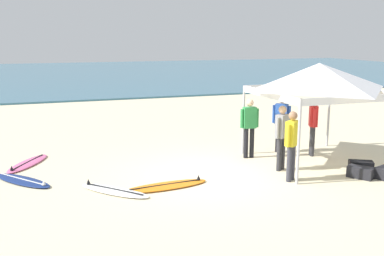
{
  "coord_description": "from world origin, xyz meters",
  "views": [
    {
      "loc": [
        -3.97,
        -10.08,
        3.45
      ],
      "look_at": [
        -0.09,
        1.16,
        1.0
      ],
      "focal_mm": 41.78,
      "sensor_mm": 36.0,
      "label": 1
    }
  ],
  "objects_px": {
    "person_red": "(313,122)",
    "surfboard_pink": "(28,163)",
    "person_grey": "(282,133)",
    "person_yellow": "(292,141)",
    "gear_bag_near_tent": "(361,166)",
    "surfboard_orange": "(166,186)",
    "gear_bag_by_pole": "(360,172)",
    "person_blue": "(281,120)",
    "person_green": "(249,124)",
    "surfboard_navy": "(23,181)",
    "canopy_tent": "(319,77)",
    "surfboard_white": "(114,190)"
  },
  "relations": [
    {
      "from": "surfboard_orange",
      "to": "surfboard_navy",
      "type": "xyz_separation_m",
      "value": [
        -3.17,
        1.5,
        0.0
      ]
    },
    {
      "from": "gear_bag_near_tent",
      "to": "person_grey",
      "type": "bearing_deg",
      "value": 157.3
    },
    {
      "from": "surfboard_navy",
      "to": "gear_bag_near_tent",
      "type": "relative_size",
      "value": 3.02
    },
    {
      "from": "person_yellow",
      "to": "person_blue",
      "type": "bearing_deg",
      "value": 65.04
    },
    {
      "from": "surfboard_orange",
      "to": "surfboard_navy",
      "type": "distance_m",
      "value": 3.51
    },
    {
      "from": "surfboard_orange",
      "to": "person_yellow",
      "type": "xyz_separation_m",
      "value": [
        2.99,
        -0.51,
        0.95
      ]
    },
    {
      "from": "canopy_tent",
      "to": "person_red",
      "type": "relative_size",
      "value": 1.81
    },
    {
      "from": "canopy_tent",
      "to": "person_yellow",
      "type": "distance_m",
      "value": 2.37
    },
    {
      "from": "surfboard_navy",
      "to": "surfboard_pink",
      "type": "distance_m",
      "value": 1.55
    },
    {
      "from": "surfboard_orange",
      "to": "surfboard_pink",
      "type": "relative_size",
      "value": 1.12
    },
    {
      "from": "surfboard_white",
      "to": "gear_bag_near_tent",
      "type": "relative_size",
      "value": 2.84
    },
    {
      "from": "person_grey",
      "to": "person_blue",
      "type": "bearing_deg",
      "value": 60.18
    },
    {
      "from": "person_red",
      "to": "gear_bag_near_tent",
      "type": "xyz_separation_m",
      "value": [
        0.28,
        -1.81,
        -0.85
      ]
    },
    {
      "from": "surfboard_navy",
      "to": "gear_bag_near_tent",
      "type": "xyz_separation_m",
      "value": [
        8.29,
        -1.96,
        0.1
      ]
    },
    {
      "from": "gear_bag_near_tent",
      "to": "surfboard_navy",
      "type": "bearing_deg",
      "value": 166.72
    },
    {
      "from": "person_blue",
      "to": "gear_bag_by_pole",
      "type": "xyz_separation_m",
      "value": [
        0.6,
        -2.86,
        -0.85
      ]
    },
    {
      "from": "surfboard_orange",
      "to": "gear_bag_by_pole",
      "type": "xyz_separation_m",
      "value": [
        4.75,
        -0.89,
        0.1
      ]
    },
    {
      "from": "canopy_tent",
      "to": "gear_bag_by_pole",
      "type": "bearing_deg",
      "value": -80.37
    },
    {
      "from": "surfboard_white",
      "to": "gear_bag_by_pole",
      "type": "distance_m",
      "value": 6.03
    },
    {
      "from": "gear_bag_near_tent",
      "to": "gear_bag_by_pole",
      "type": "bearing_deg",
      "value": -130.35
    },
    {
      "from": "person_grey",
      "to": "gear_bag_by_pole",
      "type": "distance_m",
      "value": 2.15
    },
    {
      "from": "surfboard_white",
      "to": "person_red",
      "type": "bearing_deg",
      "value": 11.98
    },
    {
      "from": "canopy_tent",
      "to": "person_yellow",
      "type": "relative_size",
      "value": 1.81
    },
    {
      "from": "person_green",
      "to": "gear_bag_by_pole",
      "type": "height_order",
      "value": "person_green"
    },
    {
      "from": "gear_bag_by_pole",
      "to": "surfboard_orange",
      "type": "bearing_deg",
      "value": 169.35
    },
    {
      "from": "person_yellow",
      "to": "canopy_tent",
      "type": "bearing_deg",
      "value": 38.8
    },
    {
      "from": "person_grey",
      "to": "person_green",
      "type": "bearing_deg",
      "value": 100.18
    },
    {
      "from": "person_grey",
      "to": "person_blue",
      "type": "relative_size",
      "value": 1.0
    },
    {
      "from": "canopy_tent",
      "to": "person_yellow",
      "type": "height_order",
      "value": "canopy_tent"
    },
    {
      "from": "person_red",
      "to": "gear_bag_by_pole",
      "type": "relative_size",
      "value": 2.85
    },
    {
      "from": "surfboard_pink",
      "to": "surfboard_orange",
      "type": "bearing_deg",
      "value": -44.72
    },
    {
      "from": "surfboard_white",
      "to": "gear_bag_by_pole",
      "type": "height_order",
      "value": "gear_bag_by_pole"
    },
    {
      "from": "surfboard_navy",
      "to": "person_yellow",
      "type": "relative_size",
      "value": 1.06
    },
    {
      "from": "person_blue",
      "to": "gear_bag_by_pole",
      "type": "relative_size",
      "value": 2.85
    },
    {
      "from": "person_green",
      "to": "person_red",
      "type": "bearing_deg",
      "value": -11.04
    },
    {
      "from": "canopy_tent",
      "to": "gear_bag_near_tent",
      "type": "height_order",
      "value": "canopy_tent"
    },
    {
      "from": "surfboard_orange",
      "to": "surfboard_navy",
      "type": "height_order",
      "value": "same"
    },
    {
      "from": "person_yellow",
      "to": "person_blue",
      "type": "height_order",
      "value": "same"
    },
    {
      "from": "person_grey",
      "to": "person_red",
      "type": "height_order",
      "value": "same"
    },
    {
      "from": "surfboard_white",
      "to": "person_red",
      "type": "height_order",
      "value": "person_red"
    },
    {
      "from": "canopy_tent",
      "to": "person_red",
      "type": "bearing_deg",
      "value": 61.79
    },
    {
      "from": "gear_bag_by_pole",
      "to": "gear_bag_near_tent",
      "type": "bearing_deg",
      "value": 49.65
    },
    {
      "from": "surfboard_pink",
      "to": "surfboard_white",
      "type": "xyz_separation_m",
      "value": [
        1.88,
        -2.98,
        0.0
      ]
    },
    {
      "from": "surfboard_navy",
      "to": "gear_bag_by_pole",
      "type": "xyz_separation_m",
      "value": [
        7.92,
        -2.39,
        0.1
      ]
    },
    {
      "from": "person_red",
      "to": "surfboard_pink",
      "type": "bearing_deg",
      "value": 167.92
    },
    {
      "from": "person_yellow",
      "to": "gear_bag_by_pole",
      "type": "bearing_deg",
      "value": -12.29
    },
    {
      "from": "person_grey",
      "to": "person_yellow",
      "type": "xyz_separation_m",
      "value": [
        -0.22,
        -0.85,
        0.0
      ]
    },
    {
      "from": "surfboard_white",
      "to": "gear_bag_by_pole",
      "type": "xyz_separation_m",
      "value": [
        5.95,
        -0.96,
        0.1
      ]
    },
    {
      "from": "canopy_tent",
      "to": "surfboard_orange",
      "type": "height_order",
      "value": "canopy_tent"
    },
    {
      "from": "gear_bag_near_tent",
      "to": "gear_bag_by_pole",
      "type": "xyz_separation_m",
      "value": [
        -0.37,
        -0.44,
        0.0
      ]
    }
  ]
}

